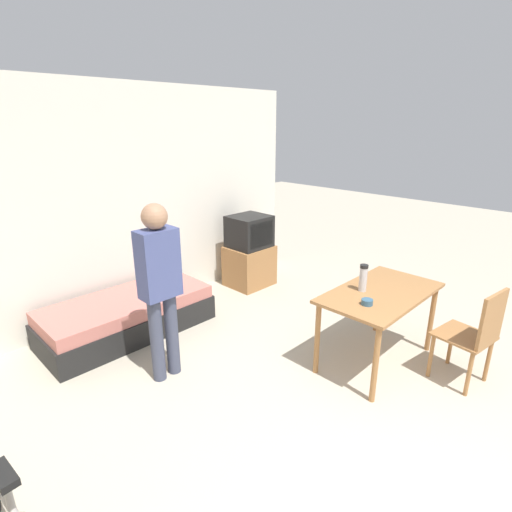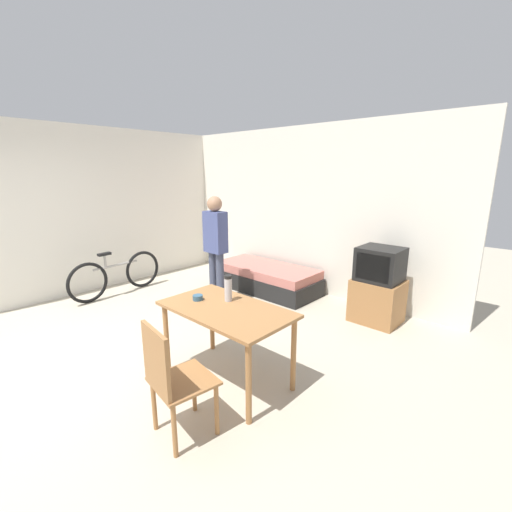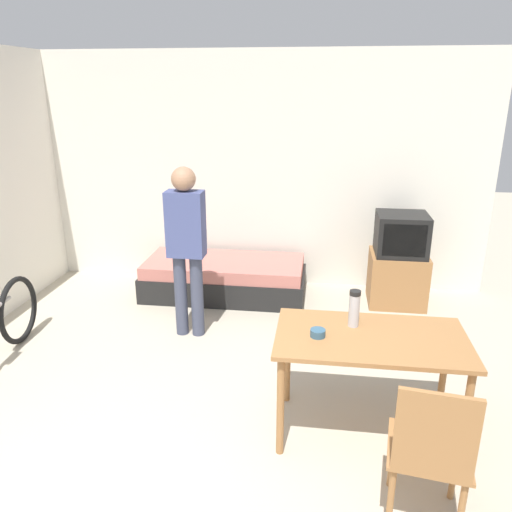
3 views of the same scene
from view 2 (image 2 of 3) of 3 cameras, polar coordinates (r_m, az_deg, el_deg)
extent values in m
plane|color=#B2A893|center=(4.11, -30.68, -16.99)|extent=(20.00, 20.00, 0.00)
cube|color=silver|center=(5.95, 6.16, 7.75)|extent=(5.66, 0.06, 2.70)
cube|color=silver|center=(6.53, -22.14, 7.35)|extent=(0.06, 4.89, 2.70)
cube|color=black|center=(5.90, 1.72, -4.28)|extent=(1.84, 0.82, 0.28)
cube|color=#B76B60|center=(5.83, 1.73, -2.31)|extent=(1.78, 0.80, 0.14)
cube|color=#9E6B3D|center=(4.91, 19.51, -7.04)|extent=(0.61, 0.53, 0.58)
cube|color=black|center=(4.76, 20.00, -1.28)|extent=(0.53, 0.49, 0.44)
cube|color=black|center=(4.55, 18.83, -1.87)|extent=(0.44, 0.01, 0.35)
cube|color=#9E6B3D|center=(3.23, -5.01, -8.83)|extent=(1.26, 0.71, 0.03)
cylinder|color=#9E6B3D|center=(3.64, -14.69, -13.02)|extent=(0.05, 0.05, 0.72)
cylinder|color=#9E6B3D|center=(2.87, -1.24, -20.51)|extent=(0.05, 0.05, 0.72)
cylinder|color=#9E6B3D|center=(3.95, -7.38, -10.42)|extent=(0.05, 0.05, 0.72)
cylinder|color=#9E6B3D|center=(3.25, 6.27, -16.04)|extent=(0.05, 0.05, 0.72)
cube|color=#9E6B3D|center=(2.80, -11.98, -19.69)|extent=(0.49, 0.49, 0.02)
cube|color=#9E6B3D|center=(2.60, -16.33, -16.36)|extent=(0.40, 0.09, 0.48)
cylinder|color=#9E6B3D|center=(2.87, -6.58, -24.03)|extent=(0.04, 0.04, 0.44)
cylinder|color=#9E6B3D|center=(3.12, -10.30, -20.74)|extent=(0.04, 0.04, 0.44)
cylinder|color=#9E6B3D|center=(2.75, -13.45, -26.43)|extent=(0.04, 0.04, 0.44)
cylinder|color=#9E6B3D|center=(3.00, -16.62, -22.67)|extent=(0.04, 0.04, 0.44)
torus|color=black|center=(6.31, -18.36, -2.09)|extent=(0.10, 0.64, 0.64)
torus|color=black|center=(5.86, -26.25, -4.03)|extent=(0.10, 0.64, 0.64)
cylinder|color=gray|center=(6.02, -22.31, -1.44)|extent=(0.09, 0.76, 0.04)
cylinder|color=gray|center=(5.92, -23.85, -0.84)|extent=(0.04, 0.04, 0.20)
cube|color=black|center=(5.89, -23.97, 0.29)|extent=(0.09, 0.21, 0.04)
cylinder|color=#3D4256|center=(5.31, -7.15, -3.47)|extent=(0.12, 0.12, 0.81)
cylinder|color=#3D4256|center=(5.19, -5.99, -3.84)|extent=(0.12, 0.12, 0.81)
cube|color=#424C7F|center=(5.08, -6.80, 3.99)|extent=(0.34, 0.20, 0.61)
sphere|color=#A87A5B|center=(5.03, -6.93, 8.63)|extent=(0.22, 0.22, 0.22)
cylinder|color=#B7B7BC|center=(3.34, -4.67, -5.37)|extent=(0.07, 0.07, 0.26)
cylinder|color=black|center=(3.30, -4.70, -3.48)|extent=(0.08, 0.08, 0.03)
cylinder|color=#335670|center=(3.43, -9.68, -6.84)|extent=(0.10, 0.10, 0.05)
camera|label=1|loc=(5.51, -44.63, 13.06)|focal=28.00mm
camera|label=3|loc=(2.78, -71.13, 11.68)|focal=35.00mm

